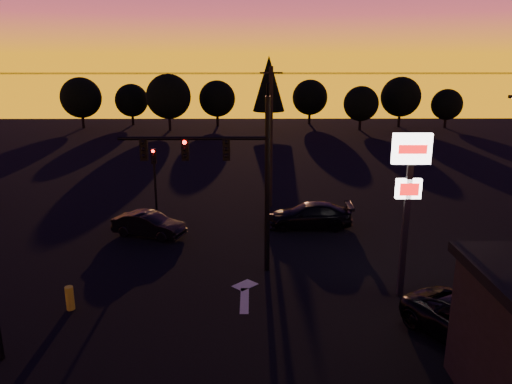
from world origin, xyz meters
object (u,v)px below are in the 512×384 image
(pylon_sign, at_px, (409,181))
(car_right, at_px, (309,215))
(suv_parked, at_px, (475,326))
(car_mid, at_px, (149,225))
(bollard, at_px, (70,298))
(traffic_signal_mast, at_px, (231,167))
(secondary_signal, at_px, (155,173))

(pylon_sign, distance_m, car_right, 9.87)
(pylon_sign, xyz_separation_m, suv_parked, (1.48, -3.74, -4.19))
(pylon_sign, xyz_separation_m, car_mid, (-11.89, 7.05, -4.25))
(car_right, bearing_deg, car_mid, -79.94)
(bollard, height_order, car_right, car_right)
(traffic_signal_mast, distance_m, secondary_signal, 9.19)
(pylon_sign, xyz_separation_m, car_right, (-2.87, 8.46, -4.20))
(pylon_sign, height_order, car_right, pylon_sign)
(bollard, distance_m, suv_parked, 15.06)
(car_mid, xyz_separation_m, car_right, (9.01, 1.41, 0.05))
(traffic_signal_mast, relative_size, car_right, 1.74)
(pylon_sign, relative_size, bollard, 7.01)
(pylon_sign, bearing_deg, car_mid, 149.33)
(car_right, bearing_deg, pylon_sign, 19.91)
(traffic_signal_mast, distance_m, bollard, 8.50)
(car_mid, bearing_deg, secondary_signal, 22.13)
(bollard, bearing_deg, pylon_sign, 4.96)
(bollard, bearing_deg, suv_parked, -9.87)
(pylon_sign, distance_m, bollard, 14.12)
(car_mid, distance_m, suv_parked, 17.18)
(secondary_signal, distance_m, car_mid, 3.67)
(pylon_sign, relative_size, car_right, 1.38)
(bollard, xyz_separation_m, car_right, (10.48, 9.62, 0.23))
(traffic_signal_mast, height_order, suv_parked, traffic_signal_mast)
(car_right, height_order, suv_parked, suv_parked)
(bollard, relative_size, suv_parked, 0.19)
(traffic_signal_mast, relative_size, bollard, 8.85)
(traffic_signal_mast, xyz_separation_m, car_mid, (-4.79, 4.55, -4.27))
(car_mid, height_order, suv_parked, suv_parked)
(bollard, distance_m, car_mid, 8.34)
(traffic_signal_mast, xyz_separation_m, bollard, (-6.26, -3.65, -4.45))
(pylon_sign, height_order, car_mid, pylon_sign)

